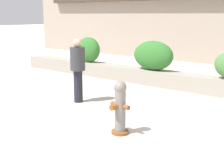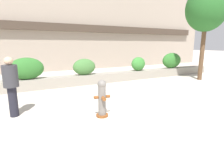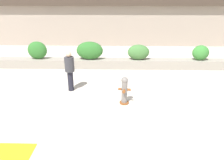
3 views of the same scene
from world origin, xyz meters
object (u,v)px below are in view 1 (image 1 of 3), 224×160
(fire_hydrant, at_px, (120,107))
(pedestrian, at_px, (78,66))
(hedge_bush_1, at_px, (153,55))
(hedge_bush_0, at_px, (89,50))

(fire_hydrant, distance_m, pedestrian, 2.60)
(hedge_bush_1, xyz_separation_m, pedestrian, (-0.46, -3.15, -0.01))
(hedge_bush_1, relative_size, pedestrian, 0.85)
(fire_hydrant, xyz_separation_m, pedestrian, (-2.28, 1.17, 0.44))
(hedge_bush_0, height_order, fire_hydrant, hedge_bush_0)
(hedge_bush_1, height_order, fire_hydrant, hedge_bush_1)
(hedge_bush_0, distance_m, fire_hydrant, 6.44)
(fire_hydrant, height_order, pedestrian, pedestrian)
(hedge_bush_1, height_order, pedestrian, pedestrian)
(fire_hydrant, bearing_deg, hedge_bush_1, 112.81)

